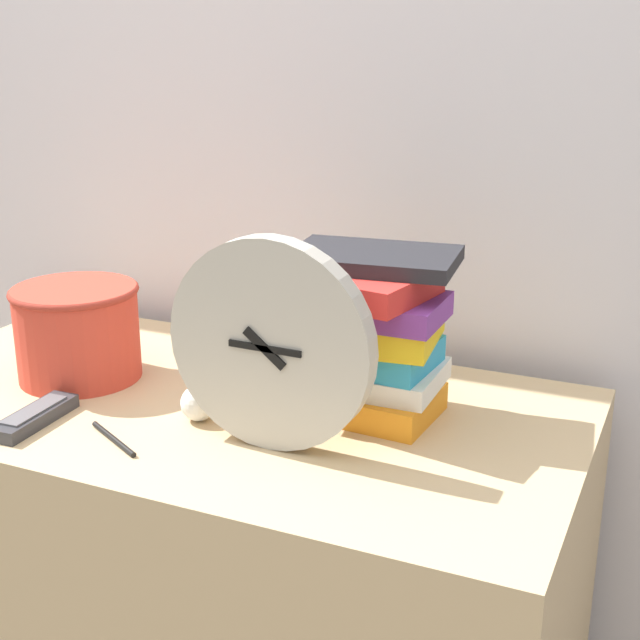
# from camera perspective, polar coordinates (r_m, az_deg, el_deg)

# --- Properties ---
(wall_back) EXTENTS (6.00, 0.04, 2.40)m
(wall_back) POSITION_cam_1_polar(r_m,az_deg,el_deg) (1.62, -0.34, 15.49)
(wall_back) COLOR silver
(wall_back) RESTS_ON ground_plane
(desk) EXTENTS (1.13, 0.60, 0.72)m
(desk) POSITION_cam_1_polar(r_m,az_deg,el_deg) (1.58, -6.13, -17.27)
(desk) COLOR tan
(desk) RESTS_ON ground_plane
(desk_clock) EXTENTS (0.30, 0.04, 0.30)m
(desk_clock) POSITION_cam_1_polar(r_m,az_deg,el_deg) (1.20, -3.21, -1.59)
(desk_clock) COLOR #B7B2A8
(desk_clock) RESTS_ON desk
(book_stack) EXTENTS (0.27, 0.23, 0.25)m
(book_stack) POSITION_cam_1_polar(r_m,az_deg,el_deg) (1.32, 2.73, -0.77)
(book_stack) COLOR orange
(book_stack) RESTS_ON desk
(basket) EXTENTS (0.21, 0.21, 0.16)m
(basket) POSITION_cam_1_polar(r_m,az_deg,el_deg) (1.51, -15.27, -0.59)
(basket) COLOR #C63D2D
(basket) RESTS_ON desk
(tv_remote) EXTENTS (0.05, 0.15, 0.02)m
(tv_remote) POSITION_cam_1_polar(r_m,az_deg,el_deg) (1.38, -17.80, -5.90)
(tv_remote) COLOR #333338
(tv_remote) RESTS_ON desk
(crumpled_paper_ball) EXTENTS (0.05, 0.05, 0.05)m
(crumpled_paper_ball) POSITION_cam_1_polar(r_m,az_deg,el_deg) (1.33, -7.79, -5.29)
(crumpled_paper_ball) COLOR white
(crumpled_paper_ball) RESTS_ON desk
(pen) EXTENTS (0.12, 0.07, 0.01)m
(pen) POSITION_cam_1_polar(r_m,az_deg,el_deg) (1.29, -13.08, -7.42)
(pen) COLOR black
(pen) RESTS_ON desk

